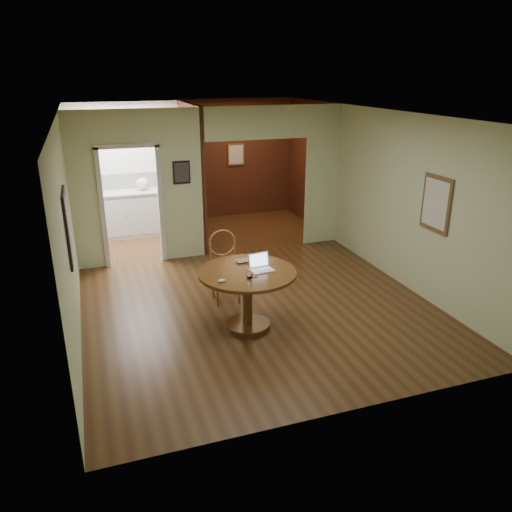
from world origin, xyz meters
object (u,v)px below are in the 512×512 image
object	(u,v)px
closed_laptop	(250,261)
open_laptop	(260,265)
chair	(224,262)
dining_table	(247,286)

from	to	relation	value
closed_laptop	open_laptop	bearing A→B (deg)	-87.74
chair	closed_laptop	bearing A→B (deg)	-71.80
chair	closed_laptop	xyz separation A→B (m)	(0.18, -0.66, 0.23)
dining_table	chair	size ratio (longest dim) A/B	1.21
chair	closed_laptop	distance (m)	0.72
chair	closed_laptop	size ratio (longest dim) A/B	3.05
open_laptop	dining_table	bearing A→B (deg)	174.91
dining_table	closed_laptop	size ratio (longest dim) A/B	3.69
open_laptop	closed_laptop	distance (m)	0.29
closed_laptop	chair	bearing A→B (deg)	97.76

